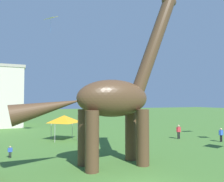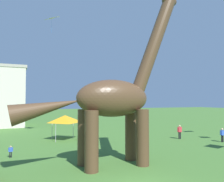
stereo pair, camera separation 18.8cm
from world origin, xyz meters
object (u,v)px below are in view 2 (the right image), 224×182
person_vendor_side (222,134)px  person_far_spectator (180,130)px  person_photographer (11,150)px  festival_canopy_tent (65,119)px  kite_mid_left (52,18)px  dinosaur_sculpture (112,98)px

person_vendor_side → person_far_spectator: person_far_spectator is taller
person_photographer → person_far_spectator: person_far_spectator is taller
festival_canopy_tent → kite_mid_left: (-1.57, 1.21, 12.76)m
person_far_spectator → festival_canopy_tent: 14.35m
person_vendor_side → person_photographer: bearing=-14.3°
person_vendor_side → kite_mid_left: bearing=-39.0°
dinosaur_sculpture → kite_mid_left: (-2.53, 13.78, 10.32)m
festival_canopy_tent → kite_mid_left: bearing=142.5°
person_far_spectator → festival_canopy_tent: festival_canopy_tent is taller
person_far_spectator → festival_canopy_tent: bearing=-100.8°
person_photographer → kite_mid_left: size_ratio=0.46×
dinosaur_sculpture → kite_mid_left: size_ratio=6.48×
dinosaur_sculpture → person_far_spectator: size_ratio=7.88×
person_photographer → kite_mid_left: (4.45, 8.28, 14.71)m
dinosaur_sculpture → kite_mid_left: 17.40m
person_vendor_side → festival_canopy_tent: 18.70m
festival_canopy_tent → person_photographer: bearing=-130.4°
dinosaur_sculpture → person_vendor_side: bearing=22.3°
festival_canopy_tent → kite_mid_left: 12.91m
person_vendor_side → festival_canopy_tent: festival_canopy_tent is taller
person_photographer → festival_canopy_tent: size_ratio=0.31×
person_photographer → kite_mid_left: 17.46m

